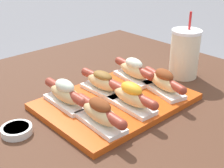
% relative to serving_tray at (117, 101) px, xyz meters
% --- Properties ---
extents(serving_tray, '(0.43, 0.31, 0.02)m').
position_rel_serving_tray_xyz_m(serving_tray, '(0.00, 0.00, 0.00)').
color(serving_tray, '#CC4C14').
rests_on(serving_tray, patio_table).
extents(hot_dog_0, '(0.07, 0.20, 0.07)m').
position_rel_serving_tray_xyz_m(hot_dog_0, '(-0.13, -0.08, 0.04)').
color(hot_dog_0, white).
rests_on(hot_dog_0, serving_tray).
extents(hot_dog_1, '(0.07, 0.20, 0.07)m').
position_rel_serving_tray_xyz_m(hot_dog_1, '(-0.01, -0.07, 0.04)').
color(hot_dog_1, white).
rests_on(hot_dog_1, serving_tray).
extents(hot_dog_2, '(0.09, 0.19, 0.07)m').
position_rel_serving_tray_xyz_m(hot_dog_2, '(0.14, -0.06, 0.04)').
color(hot_dog_2, white).
rests_on(hot_dog_2, serving_tray).
extents(hot_dog_3, '(0.06, 0.20, 0.08)m').
position_rel_serving_tray_xyz_m(hot_dog_3, '(-0.13, 0.07, 0.04)').
color(hot_dog_3, white).
rests_on(hot_dog_3, serving_tray).
extents(hot_dog_4, '(0.06, 0.20, 0.07)m').
position_rel_serving_tray_xyz_m(hot_dog_4, '(-0.00, 0.06, 0.04)').
color(hot_dog_4, white).
rests_on(hot_dog_4, serving_tray).
extents(hot_dog_5, '(0.08, 0.19, 0.07)m').
position_rel_serving_tray_xyz_m(hot_dog_5, '(0.14, 0.06, 0.04)').
color(hot_dog_5, white).
rests_on(hot_dog_5, serving_tray).
extents(sauce_bowl, '(0.08, 0.08, 0.02)m').
position_rel_serving_tray_xyz_m(sauce_bowl, '(-0.29, 0.06, 0.00)').
color(sauce_bowl, silver).
rests_on(sauce_bowl, patio_table).
extents(drink_cup, '(0.10, 0.10, 0.23)m').
position_rel_serving_tray_xyz_m(drink_cup, '(0.32, -0.01, 0.08)').
color(drink_cup, beige).
rests_on(drink_cup, patio_table).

